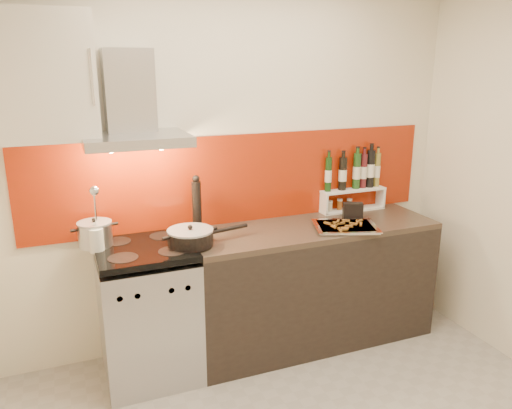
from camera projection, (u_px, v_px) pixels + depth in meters
name	position (u px, v px, depth m)	size (l,w,h in m)	color
back_wall	(233.00, 168.00, 3.55)	(3.40, 0.02, 2.60)	silver
backsplash	(240.00, 179.00, 3.58)	(3.00, 0.02, 0.64)	maroon
range_stove	(149.00, 313.00, 3.27)	(0.60, 0.60, 0.91)	#B7B7BA
counter	(311.00, 283.00, 3.70)	(1.80, 0.60, 0.90)	black
range_hood	(132.00, 111.00, 3.04)	(0.62, 0.50, 0.61)	#B7B7BA
upper_cabinet	(29.00, 77.00, 2.77)	(0.70, 0.35, 0.72)	beige
stock_pot	(95.00, 234.00, 3.13)	(0.21, 0.21, 0.18)	#B7B7BA
saute_pan	(191.00, 237.00, 3.16)	(0.56, 0.29, 0.14)	black
utensil_jar	(96.00, 232.00, 3.04)	(0.09, 0.14, 0.43)	silver
pepper_mill	(197.00, 205.00, 3.37)	(0.06, 0.06, 0.40)	black
step_shelf	(355.00, 182.00, 3.90)	(0.54, 0.15, 0.47)	white
caddy_box	(353.00, 211.00, 3.71)	(0.14, 0.06, 0.12)	black
baking_tray	(345.00, 226.00, 3.50)	(0.52, 0.46, 0.03)	silver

